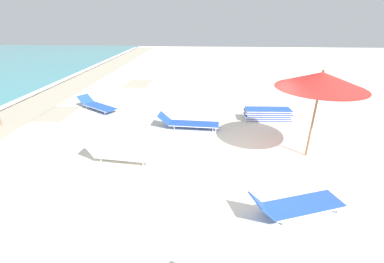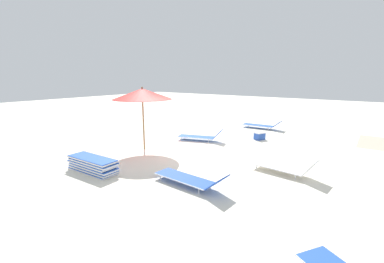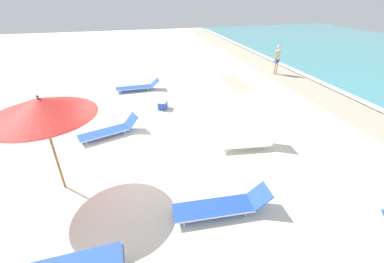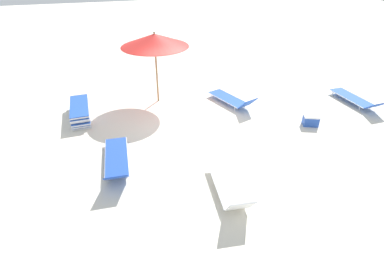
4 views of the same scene
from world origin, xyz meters
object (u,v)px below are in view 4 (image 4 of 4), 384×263
(sun_lounger_beside_umbrella, at_px, (116,160))
(cooler_box, at_px, (311,120))
(sun_lounger_near_water_right, at_px, (356,99))
(lounger_stack, at_px, (80,111))
(beach_umbrella, at_px, (155,40))
(sun_lounger_under_umbrella, at_px, (230,188))
(sun_lounger_mid_beach_solo, at_px, (232,99))

(sun_lounger_beside_umbrella, relative_size, cooler_box, 3.92)
(sun_lounger_near_water_right, bearing_deg, cooler_box, 16.96)
(cooler_box, bearing_deg, lounger_stack, -178.06)
(beach_umbrella, relative_size, sun_lounger_beside_umbrella, 1.13)
(sun_lounger_under_umbrella, distance_m, sun_lounger_mid_beach_solo, 5.02)
(lounger_stack, bearing_deg, sun_lounger_beside_umbrella, 105.21)
(lounger_stack, height_order, sun_lounger_beside_umbrella, sun_lounger_beside_umbrella)
(sun_lounger_beside_umbrella, relative_size, sun_lounger_near_water_right, 1.03)
(beach_umbrella, relative_size, sun_lounger_near_water_right, 1.17)
(lounger_stack, distance_m, sun_lounger_mid_beach_solo, 5.53)
(sun_lounger_beside_umbrella, relative_size, sun_lounger_mid_beach_solo, 1.06)
(beach_umbrella, distance_m, sun_lounger_mid_beach_solo, 3.56)
(sun_lounger_under_umbrella, relative_size, sun_lounger_near_water_right, 0.91)
(sun_lounger_beside_umbrella, bearing_deg, sun_lounger_under_umbrella, 145.98)
(beach_umbrella, bearing_deg, cooler_box, 143.59)
(sun_lounger_beside_umbrella, xyz_separation_m, sun_lounger_near_water_right, (-9.08, -1.36, -0.00))
(sun_lounger_beside_umbrella, bearing_deg, beach_umbrella, -112.89)
(sun_lounger_under_umbrella, height_order, sun_lounger_mid_beach_solo, sun_lounger_under_umbrella)
(sun_lounger_near_water_right, bearing_deg, sun_lounger_mid_beach_solo, -17.93)
(beach_umbrella, height_order, sun_lounger_mid_beach_solo, beach_umbrella)
(sun_lounger_beside_umbrella, bearing_deg, cooler_box, -172.45)
(sun_lounger_beside_umbrella, bearing_deg, lounger_stack, -69.37)
(sun_lounger_beside_umbrella, height_order, cooler_box, sun_lounger_beside_umbrella)
(sun_lounger_beside_umbrella, distance_m, cooler_box, 6.44)
(sun_lounger_mid_beach_solo, bearing_deg, sun_lounger_near_water_right, 145.18)
(sun_lounger_mid_beach_solo, relative_size, cooler_box, 3.71)
(beach_umbrella, distance_m, sun_lounger_near_water_right, 7.89)
(beach_umbrella, relative_size, sun_lounger_under_umbrella, 1.29)
(beach_umbrella, xyz_separation_m, cooler_box, (-4.54, 3.35, -2.16))
(sun_lounger_beside_umbrella, bearing_deg, sun_lounger_mid_beach_solo, -145.83)
(lounger_stack, bearing_deg, sun_lounger_near_water_right, 167.68)
(sun_lounger_under_umbrella, height_order, cooler_box, sun_lounger_under_umbrella)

